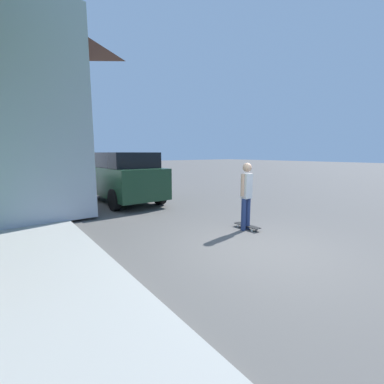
{
  "coord_description": "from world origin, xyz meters",
  "views": [
    {
      "loc": [
        -4.29,
        -3.25,
        2.06
      ],
      "look_at": [
        0.35,
        2.84,
        0.9
      ],
      "focal_mm": 24.0,
      "sensor_mm": 36.0,
      "label": 1
    }
  ],
  "objects_px": {
    "suv_parked": "(123,176)",
    "skateboarder": "(246,193)",
    "skateboard": "(247,226)",
    "car_down_street": "(56,173)"
  },
  "relations": [
    {
      "from": "car_down_street",
      "to": "skateboard",
      "type": "bearing_deg",
      "value": -83.17
    },
    {
      "from": "car_down_street",
      "to": "skateboard",
      "type": "xyz_separation_m",
      "value": [
        1.94,
        -16.16,
        -0.54
      ]
    },
    {
      "from": "suv_parked",
      "to": "skateboard",
      "type": "xyz_separation_m",
      "value": [
        1.14,
        -5.82,
        -1.03
      ]
    },
    {
      "from": "suv_parked",
      "to": "skateboarder",
      "type": "distance_m",
      "value": 5.93
    },
    {
      "from": "suv_parked",
      "to": "skateboarder",
      "type": "height_order",
      "value": "suv_parked"
    },
    {
      "from": "suv_parked",
      "to": "skateboarder",
      "type": "xyz_separation_m",
      "value": [
        1.03,
        -5.84,
        -0.09
      ]
    },
    {
      "from": "suv_parked",
      "to": "car_down_street",
      "type": "bearing_deg",
      "value": 94.41
    },
    {
      "from": "car_down_street",
      "to": "skateboarder",
      "type": "distance_m",
      "value": 16.29
    },
    {
      "from": "suv_parked",
      "to": "skateboard",
      "type": "distance_m",
      "value": 6.02
    },
    {
      "from": "suv_parked",
      "to": "skateboard",
      "type": "height_order",
      "value": "suv_parked"
    }
  ]
}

